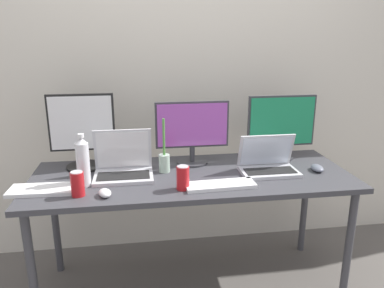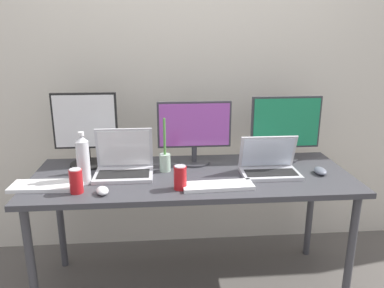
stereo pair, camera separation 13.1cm
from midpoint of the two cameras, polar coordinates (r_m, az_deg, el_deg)
ground_plane at (r=2.50m, az=1.60°, el=-20.69°), size 16.00×16.00×0.00m
wall_back at (r=2.59m, az=0.38°, el=11.79°), size 7.00×0.08×2.60m
work_desk at (r=2.16m, az=1.74°, el=-6.20°), size 1.81×0.69×0.74m
monitor_left at (r=2.29m, az=-14.35°, el=2.30°), size 0.38×0.22×0.44m
monitor_center at (r=2.26m, az=2.02°, el=2.16°), size 0.45×0.19×0.39m
monitor_right at (r=2.41m, az=15.59°, el=2.58°), size 0.44×0.18×0.40m
laptop_silver at (r=2.14m, az=-8.61°, el=-3.08°), size 0.32×0.24×0.26m
laptop_secondary at (r=2.19m, az=13.36°, el=-3.16°), size 0.32×0.21×0.22m
keyboard_main at (r=1.96m, az=5.90°, el=-6.38°), size 0.37×0.14×0.02m
keyboard_aux at (r=2.07m, az=-19.52°, el=-6.05°), size 0.37×0.16×0.02m
mouse_by_keyboard at (r=1.92m, az=-11.59°, el=-6.99°), size 0.08×0.11×0.04m
mouse_by_laptop at (r=2.28m, az=20.53°, el=-3.88°), size 0.08×0.12×0.03m
water_bottle at (r=2.04m, az=-14.51°, el=-2.36°), size 0.07×0.07×0.28m
soda_can_near_keyboard at (r=1.92m, az=0.14°, el=-5.16°), size 0.07×0.07×0.13m
soda_can_by_laptop at (r=1.94m, az=-15.42°, el=-5.48°), size 0.07×0.07×0.13m
bamboo_vase at (r=2.17m, az=-2.42°, el=-2.52°), size 0.06×0.06×0.32m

